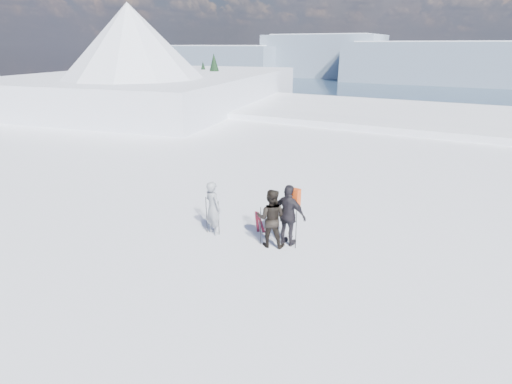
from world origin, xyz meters
TOP-DOWN VIEW (x-y plane):
  - lake_basin at (0.00, 30.00)m, footprint 820.00×820.00m
  - far_mountain_range at (29.60, 454.78)m, footprint 770.00×110.00m
  - near_ridge at (-26.56, 29.34)m, footprint 31.37×35.68m
  - skier_grey at (-3.52, 3.10)m, footprint 0.78×0.65m
  - skier_dark at (-1.45, 3.21)m, footprint 1.07×0.93m
  - skier_pack at (-1.00, 3.54)m, footprint 1.21×0.60m
  - backpack at (-0.97, 3.79)m, footprint 0.45×0.28m
  - ski_poles at (-1.99, 3.20)m, footprint 3.10×0.42m
  - skis_loose at (-2.61, 4.61)m, footprint 1.14×1.51m

SIDE VIEW (x-z plane):
  - far_mountain_range at x=29.60m, z-range -33.69..19.31m
  - lake_basin at x=0.00m, z-range -42.31..29.31m
  - near_ridge at x=-26.56m, z-range -16.29..9.33m
  - skis_loose at x=-2.61m, z-range 0.00..0.03m
  - ski_poles at x=-1.99m, z-range -0.06..1.31m
  - skier_grey at x=-3.52m, z-range 0.00..1.83m
  - skier_dark at x=-1.45m, z-range 0.00..1.88m
  - skier_pack at x=-1.00m, z-range 0.00..1.99m
  - backpack at x=-0.97m, z-range 1.99..2.54m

